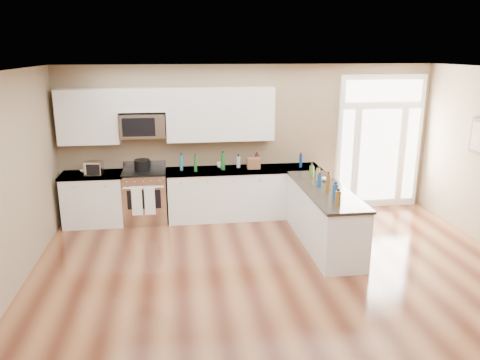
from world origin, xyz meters
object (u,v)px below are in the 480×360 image
(peninsula_cabinet, at_px, (324,219))
(kitchen_range, at_px, (145,196))
(stockpot, at_px, (142,165))
(toaster_oven, at_px, (94,168))

(peninsula_cabinet, distance_m, kitchen_range, 3.24)
(peninsula_cabinet, relative_size, stockpot, 8.39)
(peninsula_cabinet, xyz_separation_m, stockpot, (-2.93, 1.52, 0.62))
(peninsula_cabinet, xyz_separation_m, kitchen_range, (-2.90, 1.45, 0.04))
(peninsula_cabinet, bearing_deg, kitchen_range, 153.44)
(stockpot, relative_size, toaster_oven, 0.96)
(peninsula_cabinet, distance_m, stockpot, 3.36)
(peninsula_cabinet, relative_size, toaster_oven, 8.07)
(kitchen_range, bearing_deg, peninsula_cabinet, -26.56)
(peninsula_cabinet, height_order, stockpot, stockpot)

